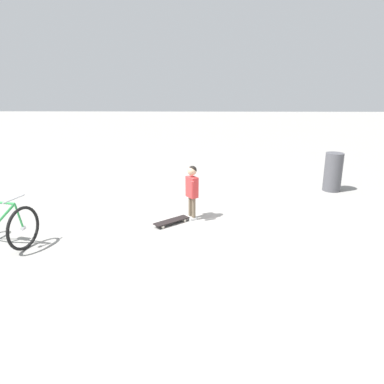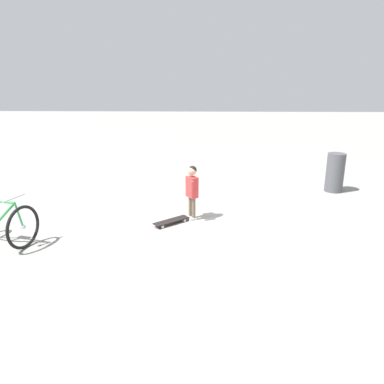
{
  "view_description": "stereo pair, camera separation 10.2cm",
  "coord_description": "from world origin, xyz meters",
  "views": [
    {
      "loc": [
        -6.55,
        0.01,
        2.62
      ],
      "look_at": [
        0.17,
        0.12,
        0.55
      ],
      "focal_mm": 34.43,
      "sensor_mm": 36.0,
      "label": 1
    },
    {
      "loc": [
        -6.54,
        -0.09,
        2.62
      ],
      "look_at": [
        0.17,
        0.12,
        0.55
      ],
      "focal_mm": 34.43,
      "sensor_mm": 36.0,
      "label": 2
    }
  ],
  "objects": [
    {
      "name": "child_person",
      "position": [
        0.17,
        0.12,
        0.66
      ],
      "size": [
        0.41,
        0.27,
        1.06
      ],
      "color": "brown",
      "rests_on": "ground"
    },
    {
      "name": "skateboard",
      "position": [
        -0.1,
        0.5,
        0.06
      ],
      "size": [
        0.62,
        0.68,
        0.07
      ],
      "color": "black",
      "rests_on": "ground"
    },
    {
      "name": "trash_bin",
      "position": [
        2.15,
        -3.26,
        0.47
      ],
      "size": [
        0.42,
        0.42,
        0.93
      ],
      "primitive_type": "cylinder",
      "color": "#4C4C51",
      "rests_on": "ground"
    },
    {
      "name": "ground_plane",
      "position": [
        0.0,
        0.0,
        0.0
      ],
      "size": [
        50.0,
        50.0,
        0.0
      ],
      "primitive_type": "plane",
      "color": "gray"
    }
  ]
}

